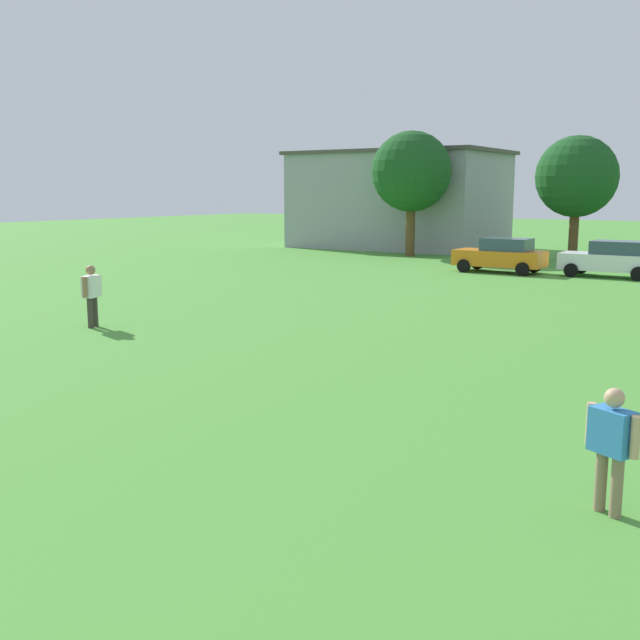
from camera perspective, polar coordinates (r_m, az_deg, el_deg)
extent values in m
plane|color=#4C9338|center=(29.78, 19.12, 1.61)|extent=(160.00, 160.00, 0.00)
cylinder|color=#8C7259|center=(10.13, 20.45, -11.28)|extent=(0.15, 0.15, 0.78)
cylinder|color=#8C7259|center=(10.00, 21.51, -11.63)|extent=(0.15, 0.15, 0.78)
cube|color=#337FCC|center=(9.85, 21.21, -7.84)|extent=(0.59, 0.49, 0.55)
cylinder|color=tan|center=(10.04, 19.77, -7.34)|extent=(0.11, 0.11, 0.52)
cylinder|color=tan|center=(9.66, 22.72, -8.18)|extent=(0.11, 0.11, 0.52)
sphere|color=tan|center=(9.74, 21.36, -5.51)|extent=(0.24, 0.24, 0.24)
cylinder|color=#3F3833|center=(22.81, -16.97, 0.52)|extent=(0.17, 0.17, 0.89)
cylinder|color=#3F3833|center=(23.04, -16.64, 0.62)|extent=(0.17, 0.17, 0.89)
cube|color=white|center=(22.82, -16.89, 2.45)|extent=(0.51, 0.67, 0.63)
cylinder|color=#936B4C|center=(22.50, -17.36, 2.38)|extent=(0.13, 0.13, 0.59)
cylinder|color=#936B4C|center=(23.13, -16.44, 2.61)|extent=(0.13, 0.13, 0.59)
sphere|color=#936B4C|center=(22.77, -16.95, 3.63)|extent=(0.28, 0.28, 0.28)
cube|color=orange|center=(37.91, 13.40, 4.57)|extent=(4.30, 1.80, 0.76)
cube|color=#334756|center=(37.75, 13.93, 5.56)|extent=(2.24, 1.58, 0.60)
cylinder|color=black|center=(37.63, 10.81, 4.04)|extent=(0.64, 0.22, 0.64)
cylinder|color=black|center=(39.30, 11.81, 4.24)|extent=(0.64, 0.22, 0.64)
cylinder|color=black|center=(36.63, 15.05, 3.73)|extent=(0.64, 0.22, 0.64)
cylinder|color=black|center=(38.34, 15.89, 3.95)|extent=(0.64, 0.22, 0.64)
cube|color=white|center=(37.32, 21.00, 4.11)|extent=(4.30, 1.80, 0.76)
cube|color=#334756|center=(37.19, 21.59, 5.11)|extent=(2.24, 1.58, 0.60)
cylinder|color=black|center=(36.81, 18.44, 3.59)|extent=(0.64, 0.22, 0.64)
cylinder|color=black|center=(38.55, 19.13, 3.81)|extent=(0.64, 0.22, 0.64)
cylinder|color=black|center=(36.19, 22.92, 3.23)|extent=(0.64, 0.22, 0.64)
cylinder|color=brown|center=(46.52, 6.84, 6.68)|extent=(0.56, 0.56, 3.05)
sphere|color=#194C1E|center=(46.47, 6.93, 11.08)|extent=(4.82, 4.82, 4.82)
cylinder|color=brown|center=(44.58, 18.59, 5.98)|extent=(0.52, 0.52, 2.83)
sphere|color=#194C1E|center=(44.51, 18.83, 10.23)|extent=(4.46, 4.46, 4.46)
cube|color=#9999A3|center=(53.97, 5.99, 8.89)|extent=(13.48, 8.92, 6.42)
cube|color=#4C4742|center=(54.03, 6.05, 12.42)|extent=(14.02, 9.28, 0.24)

